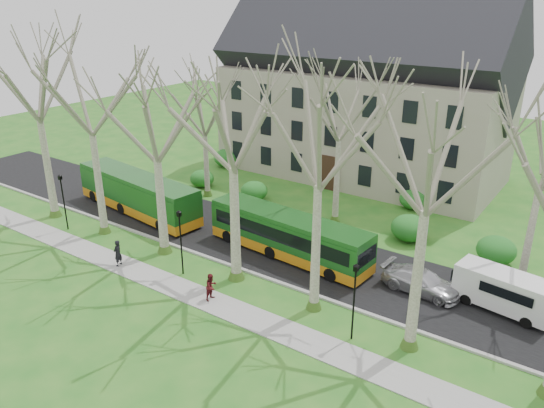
{
  "coord_description": "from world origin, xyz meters",
  "views": [
    {
      "loc": [
        15.76,
        -22.24,
        16.79
      ],
      "look_at": [
        -1.84,
        3.0,
        4.46
      ],
      "focal_mm": 35.0,
      "sensor_mm": 36.0,
      "label": 1
    }
  ],
  "objects": [
    {
      "name": "bus_follow",
      "position": [
        -1.85,
        4.96,
        1.57
      ],
      "size": [
        12.2,
        3.43,
        3.01
      ],
      "primitive_type": null,
      "rotation": [
        0.0,
        0.0,
        -0.08
      ],
      "color": "#164F17",
      "rests_on": "road"
    },
    {
      "name": "hedges",
      "position": [
        -4.67,
        14.0,
        1.0
      ],
      "size": [
        30.6,
        8.6,
        2.0
      ],
      "color": "#17521C",
      "rests_on": "ground"
    },
    {
      "name": "curb",
      "position": [
        0.0,
        1.5,
        0.07
      ],
      "size": [
        80.0,
        0.25,
        0.14
      ],
      "primitive_type": "cube",
      "color": "#A5A39E",
      "rests_on": "ground"
    },
    {
      "name": "van_a",
      "position": [
        11.72,
        6.22,
        1.2
      ],
      "size": [
        5.44,
        2.64,
        2.28
      ],
      "primitive_type": null,
      "rotation": [
        0.0,
        0.0,
        -0.15
      ],
      "color": "silver",
      "rests_on": "road"
    },
    {
      "name": "ground",
      "position": [
        0.0,
        0.0,
        0.0
      ],
      "size": [
        120.0,
        120.0,
        0.0
      ],
      "primitive_type": "plane",
      "color": "#23671D",
      "rests_on": "ground"
    },
    {
      "name": "bus_lead",
      "position": [
        -16.06,
        4.41,
        1.67
      ],
      "size": [
        13.08,
        4.24,
        3.21
      ],
      "primitive_type": null,
      "rotation": [
        0.0,
        0.0,
        -0.12
      ],
      "color": "#164F17",
      "rests_on": "road"
    },
    {
      "name": "sedan",
      "position": [
        7.28,
        5.49,
        0.75
      ],
      "size": [
        4.86,
        2.24,
        1.38
      ],
      "primitive_type": "imported",
      "rotation": [
        0.0,
        0.0,
        1.5
      ],
      "color": "#B9B9BE",
      "rests_on": "road"
    },
    {
      "name": "tree_row_far",
      "position": [
        -1.33,
        11.0,
        6.0
      ],
      "size": [
        33.0,
        7.0,
        12.0
      ],
      "color": "gray",
      "rests_on": "ground"
    },
    {
      "name": "pedestrian_b",
      "position": [
        -2.44,
        -2.3,
        0.88
      ],
      "size": [
        0.63,
        0.8,
        1.64
      ],
      "primitive_type": "imported",
      "rotation": [
        0.0,
        0.0,
        1.56
      ],
      "color": "#4E1216",
      "rests_on": "sidewalk"
    },
    {
      "name": "sidewalk",
      "position": [
        0.0,
        -2.5,
        0.03
      ],
      "size": [
        70.0,
        2.0,
        0.06
      ],
      "primitive_type": "cube",
      "color": "gray",
      "rests_on": "ground"
    },
    {
      "name": "lamp_row",
      "position": [
        -0.0,
        -1.0,
        2.57
      ],
      "size": [
        36.22,
        0.22,
        4.3
      ],
      "color": "black",
      "rests_on": "ground"
    },
    {
      "name": "tree_row_verge",
      "position": [
        0.0,
        0.3,
        7.0
      ],
      "size": [
        49.0,
        7.0,
        14.0
      ],
      "color": "gray",
      "rests_on": "ground"
    },
    {
      "name": "road",
      "position": [
        0.0,
        5.5,
        0.03
      ],
      "size": [
        80.0,
        8.0,
        0.06
      ],
      "primitive_type": "cube",
      "color": "black",
      "rests_on": "ground"
    },
    {
      "name": "building",
      "position": [
        -6.0,
        24.0,
        8.07
      ],
      "size": [
        26.5,
        12.2,
        16.0
      ],
      "color": "gray",
      "rests_on": "ground"
    },
    {
      "name": "pedestrian_a",
      "position": [
        -10.18,
        -2.67,
        0.96
      ],
      "size": [
        0.56,
        0.73,
        1.8
      ],
      "primitive_type": "imported",
      "rotation": [
        0.0,
        0.0,
        -1.36
      ],
      "color": "black",
      "rests_on": "sidewalk"
    }
  ]
}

